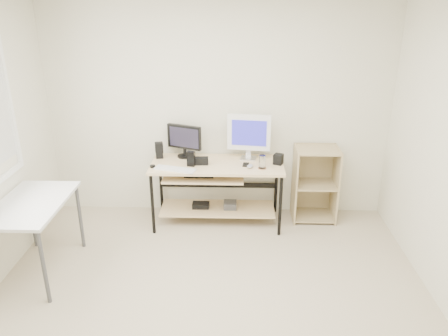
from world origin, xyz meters
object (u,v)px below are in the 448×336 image
desk (215,180)px  black_monitor (184,139)px  shelf_unit (314,183)px  white_imac (249,134)px  audio_controller (191,159)px  side_table (32,210)px

desk → black_monitor: 0.60m
shelf_unit → white_imac: size_ratio=1.70×
shelf_unit → audio_controller: bearing=-169.9°
shelf_unit → desk: bearing=-172.2°
shelf_unit → side_table: bearing=-156.7°
desk → white_imac: bearing=21.3°
shelf_unit → audio_controller: (-1.44, -0.26, 0.38)m
audio_controller → shelf_unit: bearing=21.9°
side_table → black_monitor: bearing=44.2°
desk → side_table: same height
white_imac → black_monitor: bearing=-175.9°
side_table → black_monitor: black_monitor is taller
black_monitor → side_table: bearing=-114.0°
black_monitor → desk: bearing=-6.5°
desk → black_monitor: (-0.36, 0.20, 0.43)m
black_monitor → white_imac: (0.75, -0.05, 0.08)m
side_table → shelf_unit: 3.09m
side_table → audio_controller: 1.70m
desk → white_imac: size_ratio=2.83×
side_table → shelf_unit: size_ratio=1.11×
side_table → white_imac: 2.40m
white_imac → shelf_unit: bearing=8.3°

